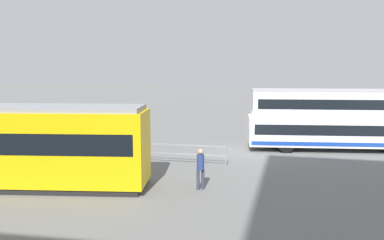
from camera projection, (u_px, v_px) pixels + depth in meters
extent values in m
plane|color=slate|center=(247.00, 152.00, 26.24)|extent=(160.00, 160.00, 0.00)
cube|color=white|center=(343.00, 131.00, 26.60)|extent=(12.19, 4.58, 1.77)
cube|color=white|center=(345.00, 104.00, 26.38)|extent=(11.82, 4.41, 1.62)
cube|color=black|center=(344.00, 128.00, 26.58)|extent=(11.60, 4.50, 0.64)
cube|color=black|center=(345.00, 103.00, 26.37)|extent=(11.23, 4.34, 0.60)
cube|color=#193FA5|center=(343.00, 141.00, 26.69)|extent=(11.96, 4.58, 0.24)
cube|color=#B2B2B7|center=(345.00, 91.00, 26.27)|extent=(11.82, 4.41, 0.10)
cylinder|color=black|center=(284.00, 141.00, 27.01)|extent=(1.42, 2.66, 1.00)
cylinder|color=#4C3F2D|center=(134.00, 162.00, 21.54)|extent=(0.14, 0.14, 0.87)
cylinder|color=#4C3F2D|center=(130.00, 162.00, 21.62)|extent=(0.14, 0.14, 0.87)
cylinder|color=black|center=(132.00, 147.00, 21.48)|extent=(0.36, 0.36, 0.67)
sphere|color=tan|center=(132.00, 139.00, 21.42)|extent=(0.24, 0.24, 0.24)
cylinder|color=#33384C|center=(203.00, 179.00, 18.32)|extent=(0.14, 0.14, 0.88)
cylinder|color=#33384C|center=(198.00, 180.00, 18.25)|extent=(0.14, 0.14, 0.88)
cylinder|color=navy|center=(200.00, 162.00, 18.18)|extent=(0.44, 0.44, 0.68)
sphere|color=tan|center=(201.00, 152.00, 18.12)|extent=(0.24, 0.24, 0.24)
cube|color=gray|center=(142.00, 143.00, 23.41)|extent=(9.44, 0.50, 0.06)
cube|color=gray|center=(142.00, 152.00, 23.47)|extent=(9.44, 0.50, 0.06)
cylinder|color=gray|center=(226.00, 156.00, 22.51)|extent=(0.07, 0.07, 1.05)
cylinder|color=gray|center=(142.00, 153.00, 23.48)|extent=(0.07, 0.07, 1.05)
cylinder|color=gray|center=(65.00, 149.00, 24.45)|extent=(0.07, 0.07, 1.05)
cylinder|color=slate|center=(59.00, 136.00, 25.17)|extent=(0.10, 0.10, 2.34)
cube|color=#D8D84C|center=(58.00, 123.00, 25.03)|extent=(1.02, 0.10, 0.63)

